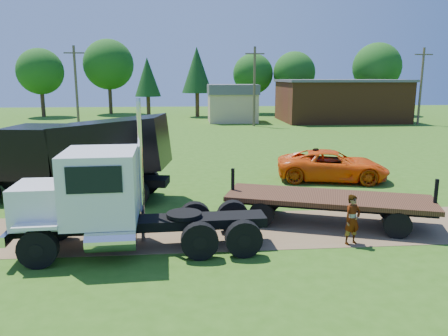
{
  "coord_description": "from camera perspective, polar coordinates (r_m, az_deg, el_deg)",
  "views": [
    {
      "loc": [
        -1.85,
        -15.49,
        5.64
      ],
      "look_at": [
        -0.2,
        3.71,
        1.6
      ],
      "focal_mm": 35.0,
      "sensor_mm": 36.0,
      "label": 1
    }
  ],
  "objects": [
    {
      "name": "white_semi_tractor",
      "position": [
        14.71,
        -15.28,
        -4.15
      ],
      "size": [
        8.29,
        3.14,
        4.96
      ],
      "rotation": [
        0.0,
        0.0,
        0.04
      ],
      "color": "black",
      "rests_on": "ground"
    },
    {
      "name": "spectator_b",
      "position": [
        24.78,
        11.74,
        0.53
      ],
      "size": [
        1.08,
        1.0,
        1.77
      ],
      "primitive_type": "imported",
      "rotation": [
        0.0,
        0.0,
        3.63
      ],
      "color": "#999999",
      "rests_on": "ground"
    },
    {
      "name": "flatbed_trailer",
      "position": [
        17.49,
        13.43,
        -4.37
      ],
      "size": [
        8.15,
        4.79,
        2.0
      ],
      "rotation": [
        0.0,
        0.0,
        -0.34
      ],
      "color": "#321C10",
      "rests_on": "ground"
    },
    {
      "name": "brick_building",
      "position": [
        59.01,
        14.91,
        8.54
      ],
      "size": [
        15.4,
        10.4,
        5.3
      ],
      "color": "brown",
      "rests_on": "ground"
    },
    {
      "name": "tan_shed",
      "position": [
        55.89,
        1.11,
        8.53
      ],
      "size": [
        6.2,
        5.4,
        4.7
      ],
      "color": "tan",
      "rests_on": "ground"
    },
    {
      "name": "black_dump_truck",
      "position": [
        21.17,
        -18.58,
        1.79
      ],
      "size": [
        9.31,
        3.98,
        3.96
      ],
      "rotation": [
        0.0,
        0.0,
        -0.14
      ],
      "color": "black",
      "rests_on": "ground"
    },
    {
      "name": "dirt_track",
      "position": [
        16.59,
        1.8,
        -8.02
      ],
      "size": [
        120.0,
        4.2,
        0.01
      ],
      "primitive_type": "cube",
      "color": "brown",
      "rests_on": "ground"
    },
    {
      "name": "orange_pickup",
      "position": [
        24.84,
        13.98,
        0.33
      ],
      "size": [
        6.45,
        3.93,
        1.67
      ],
      "primitive_type": "imported",
      "rotation": [
        0.0,
        0.0,
        1.37
      ],
      "color": "#ED500B",
      "rests_on": "ground"
    },
    {
      "name": "tree_row",
      "position": [
        66.74,
        -1.93,
        12.73
      ],
      "size": [
        55.93,
        12.28,
        11.28
      ],
      "color": "#3C2E18",
      "rests_on": "ground"
    },
    {
      "name": "spectator_a",
      "position": [
        15.57,
        16.42,
        -6.51
      ],
      "size": [
        0.74,
        0.62,
        1.74
      ],
      "primitive_type": "imported",
      "rotation": [
        0.0,
        0.0,
        0.37
      ],
      "color": "#999999",
      "rests_on": "ground"
    },
    {
      "name": "ground",
      "position": [
        16.59,
        1.8,
        -8.04
      ],
      "size": [
        140.0,
        140.0,
        0.0
      ],
      "primitive_type": "plane",
      "color": "#2E5A13",
      "rests_on": "ground"
    },
    {
      "name": "utility_poles",
      "position": [
        51.11,
        3.99,
        10.76
      ],
      "size": [
        42.2,
        0.28,
        9.0
      ],
      "color": "#4D402B",
      "rests_on": "ground"
    }
  ]
}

